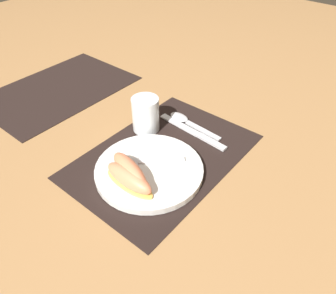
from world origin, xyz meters
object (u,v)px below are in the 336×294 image
Objects in this scene: knife at (194,132)px; citrus_wedge_0 at (130,171)px; citrus_wedge_1 at (129,179)px; juice_glass at (146,116)px; spoon at (185,120)px; fork at (141,161)px; plate at (149,170)px.

knife is 1.61× the size of citrus_wedge_0.
citrus_wedge_0 is at bearing 39.93° from citrus_wedge_1.
juice_glass reaches higher than knife.
juice_glass is 0.13m from knife.
spoon is 0.22m from fork.
fork is 0.08m from citrus_wedge_1.
knife is (0.07, -0.11, -0.04)m from juice_glass.
spoon is at bearing 60.61° from knife.
knife is at bearing -5.30° from fork.
juice_glass is 0.68× the size of citrus_wedge_0.
juice_glass reaches higher than citrus_wedge_1.
juice_glass is at bearing 145.60° from spoon.
knife is at bearing -0.08° from citrus_wedge_0.
spoon is at bearing 10.22° from citrus_wedge_0.
spoon is at bearing 8.27° from fork.
citrus_wedge_0 is (-0.24, 0.00, 0.03)m from knife.
juice_glass is 0.54× the size of spoon.
fork reaches higher than spoon.
knife is 0.26m from citrus_wedge_1.
fork is (-0.21, -0.03, 0.01)m from spoon.
juice_glass is 0.21m from citrus_wedge_0.
fork is at bearing 86.15° from plate.
citrus_wedge_1 is at bearing -167.71° from spoon.
spoon is at bearing 12.29° from citrus_wedge_1.
plate is 0.06m from citrus_wedge_0.
plate is 0.18m from juice_glass.
juice_glass is at bearing 37.90° from fork.
knife is at bearing 2.91° from plate.
knife is 1.66× the size of citrus_wedge_1.
plate reaches higher than spoon.
juice_glass is at bearing 33.32° from citrus_wedge_1.
juice_glass is 0.42× the size of knife.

